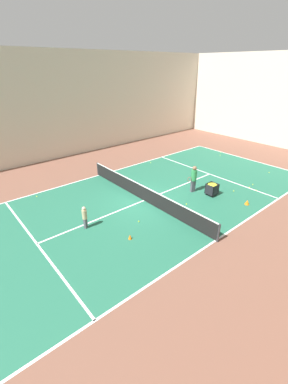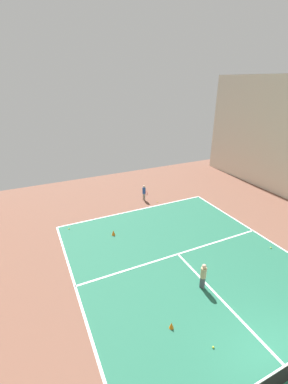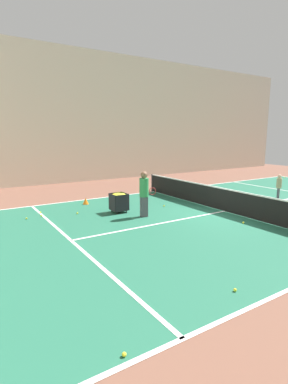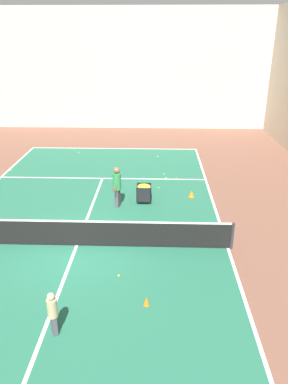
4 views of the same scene
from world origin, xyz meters
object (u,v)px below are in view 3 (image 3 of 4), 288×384
(ball_cart, at_px, (119,199))
(training_cone_0, at_px, (228,192))
(coach_at_net, at_px, (144,191))
(tennis_net, at_px, (224,199))
(child_midcourt, at_px, (279,185))

(ball_cart, relative_size, training_cone_0, 3.11)
(coach_at_net, bearing_deg, ball_cart, 130.44)
(tennis_net, distance_m, coach_at_net, 3.41)
(coach_at_net, xyz_separation_m, training_cone_0, (1.39, -6.16, -0.87))
(child_midcourt, distance_m, ball_cart, 8.02)
(tennis_net, relative_size, child_midcourt, 8.78)
(tennis_net, xyz_separation_m, ball_cart, (2.19, 3.70, 0.06))
(child_midcourt, height_order, ball_cart, child_midcourt)
(coach_at_net, relative_size, child_midcourt, 1.44)
(coach_at_net, height_order, training_cone_0, coach_at_net)
(tennis_net, bearing_deg, training_cone_0, -50.07)
(tennis_net, distance_m, child_midcourt, 4.11)
(coach_at_net, relative_size, training_cone_0, 6.88)
(coach_at_net, height_order, child_midcourt, coach_at_net)
(child_midcourt, relative_size, ball_cart, 1.53)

